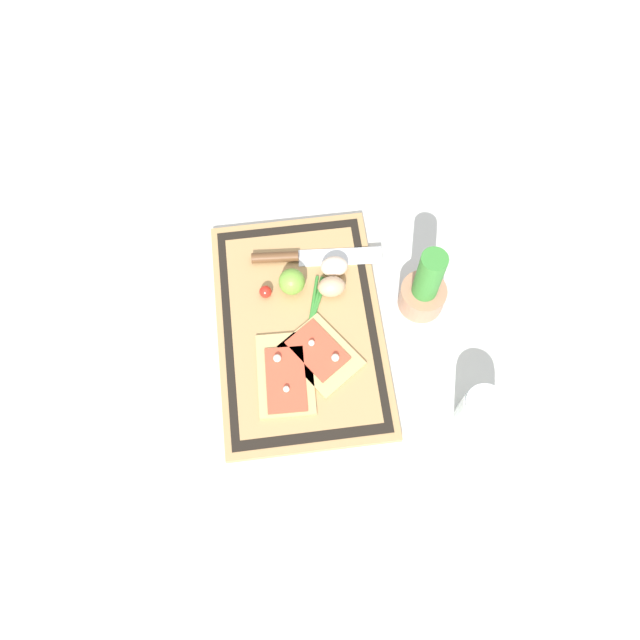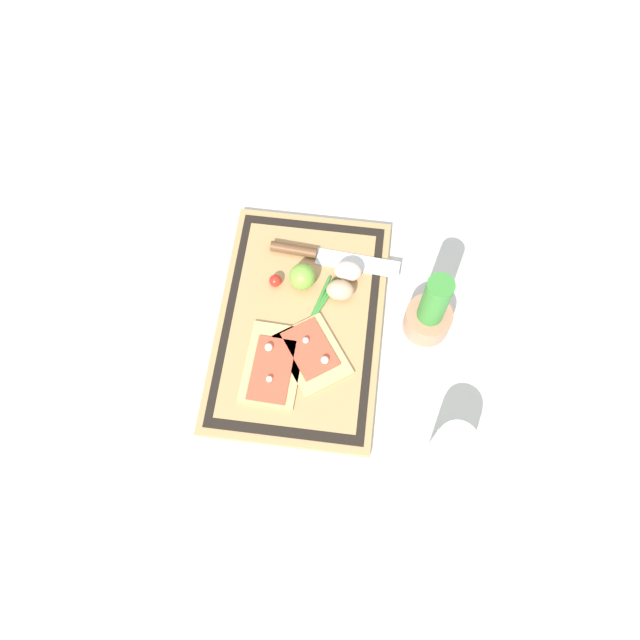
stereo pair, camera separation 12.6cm
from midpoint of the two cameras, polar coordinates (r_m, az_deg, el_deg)
ground_plane at (r=1.30m, az=0.91°, el=-0.77°), size 6.00×6.00×0.00m
cutting_board at (r=1.29m, az=0.92°, el=-0.60°), size 0.52×0.34×0.02m
pizza_slice_near at (r=1.24m, az=-1.47°, el=-4.51°), size 0.18×0.12×0.02m
pizza_slice_far at (r=1.25m, az=2.17°, el=-3.38°), size 0.18×0.17×0.02m
knife at (r=1.34m, az=2.08°, el=5.78°), size 0.05×0.28×0.02m
egg_brown at (r=1.29m, az=4.64°, el=2.42°), size 0.04×0.06×0.04m
egg_pink at (r=1.31m, az=5.32°, el=4.17°), size 0.04×0.06×0.04m
lime at (r=1.29m, az=1.17°, el=3.69°), size 0.06×0.06×0.06m
cherry_tomato_red at (r=1.31m, az=-1.37°, el=3.31°), size 0.03×0.03×0.03m
scallion_bunch at (r=1.27m, az=1.60°, el=-1.12°), size 0.25×0.11×0.01m
herb_pot at (r=1.27m, az=12.86°, el=0.30°), size 0.10×0.10×0.19m
sauce_jar at (r=1.22m, az=14.99°, el=-11.57°), size 0.08×0.08×0.10m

